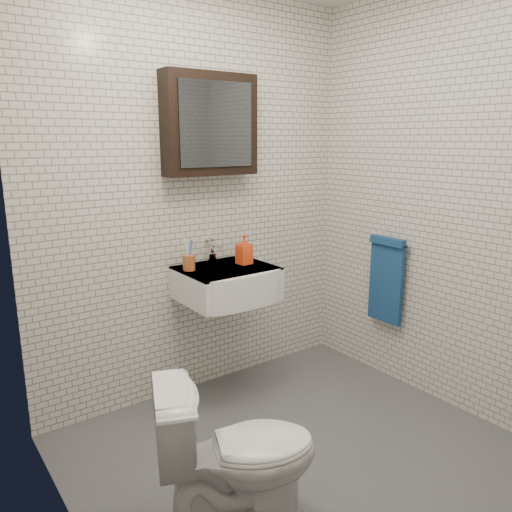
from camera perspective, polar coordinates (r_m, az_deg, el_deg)
The scene contains 9 objects.
ground at distance 2.82m, azimuth 5.08°, elevation -21.68°, with size 2.20×2.00×0.01m, color #4D5055.
room_shell at distance 2.32m, azimuth 5.82°, elevation 9.45°, with size 2.22×2.02×2.51m.
washbasin at distance 3.05m, azimuth -3.01°, elevation -3.15°, with size 0.55×0.50×0.20m.
faucet at distance 3.17m, azimuth -4.99°, elevation 0.46°, with size 0.06×0.20×0.15m.
mirror_cabinet at distance 3.09m, azimuth -5.25°, elevation 14.73°, with size 0.60×0.15×0.60m.
towel_rail at distance 3.43m, azimuth 14.67°, elevation -2.26°, with size 0.09×0.30×0.58m.
toothbrush_cup at distance 3.01m, azimuth -7.69°, elevation -0.66°, with size 0.09×0.09×0.20m.
soap_bottle at distance 3.12m, azimuth -1.37°, elevation 0.76°, with size 0.08×0.08×0.18m, color orange.
toilet at distance 2.24m, azimuth -2.13°, elevation -21.66°, with size 0.38×0.66×0.68m, color white.
Camera 1 is at (-1.54, -1.72, 1.62)m, focal length 35.00 mm.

